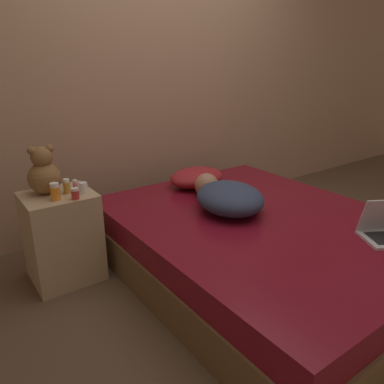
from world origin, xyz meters
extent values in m
plane|color=brown|center=(0.00, 0.00, 0.00)|extent=(12.00, 12.00, 0.00)
cube|color=tan|center=(0.00, 1.30, 1.30)|extent=(8.00, 0.06, 2.60)
cube|color=brown|center=(0.00, 0.00, 0.12)|extent=(1.61, 2.04, 0.24)
cube|color=maroon|center=(0.00, 0.00, 0.32)|extent=(1.58, 2.00, 0.17)
cube|color=tan|center=(-1.07, 0.71, 0.29)|extent=(0.42, 0.38, 0.59)
ellipsoid|color=maroon|center=(0.03, 0.76, 0.48)|extent=(0.46, 0.34, 0.15)
ellipsoid|color=#2D3851|center=(-0.11, 0.20, 0.50)|extent=(0.50, 0.56, 0.20)
sphere|color=#A87556|center=(-0.06, 0.52, 0.49)|extent=(0.18, 0.18, 0.18)
cylinder|color=#A87556|center=(0.08, 0.19, 0.44)|extent=(0.10, 0.23, 0.06)
sphere|color=brown|center=(-1.12, 0.76, 0.68)|extent=(0.20, 0.20, 0.20)
sphere|color=brown|center=(-1.12, 0.76, 0.82)|extent=(0.13, 0.13, 0.13)
sphere|color=brown|center=(-1.17, 0.76, 0.86)|extent=(0.05, 0.05, 0.05)
sphere|color=brown|center=(-1.07, 0.76, 0.86)|extent=(0.05, 0.05, 0.05)
cylinder|color=orange|center=(-1.11, 0.61, 0.63)|extent=(0.05, 0.05, 0.08)
cylinder|color=white|center=(-1.11, 0.61, 0.68)|extent=(0.05, 0.05, 0.02)
cylinder|color=gold|center=(-1.02, 0.69, 0.62)|extent=(0.04, 0.04, 0.07)
cylinder|color=white|center=(-1.02, 0.69, 0.67)|extent=(0.04, 0.04, 0.02)
cylinder|color=white|center=(-0.93, 0.64, 0.61)|extent=(0.05, 0.05, 0.05)
cylinder|color=white|center=(-0.93, 0.64, 0.64)|extent=(0.05, 0.05, 0.01)
cylinder|color=pink|center=(-0.96, 0.70, 0.61)|extent=(0.03, 0.03, 0.06)
cylinder|color=white|center=(-0.96, 0.70, 0.65)|extent=(0.03, 0.03, 0.02)
cylinder|color=#B72D2D|center=(-1.01, 0.56, 0.61)|extent=(0.05, 0.05, 0.05)
cylinder|color=white|center=(-1.01, 0.56, 0.65)|extent=(0.04, 0.04, 0.02)
camera|label=1|loc=(-1.66, -1.53, 1.37)|focal=35.00mm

